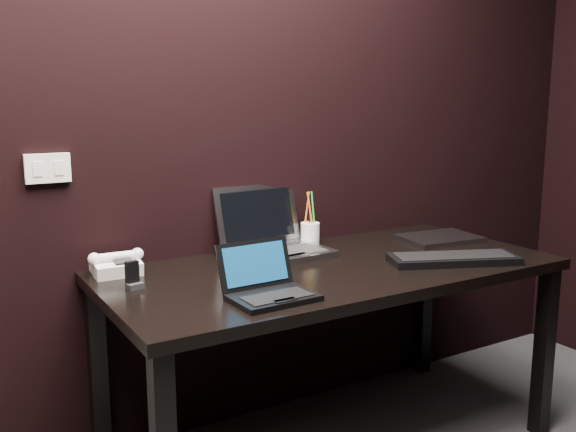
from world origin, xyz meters
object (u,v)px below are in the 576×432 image
netbook (268,287)px  desk_phone (116,265)px  desk (332,285)px  mobile_phone (133,278)px  silver_laptop (274,243)px  ext_keyboard (454,259)px  closed_laptop (439,238)px  pen_cup (310,233)px

netbook → desk_phone: (-0.33, 0.51, 0.00)m
desk → mobile_phone: size_ratio=18.83×
silver_laptop → ext_keyboard: size_ratio=0.78×
desk → netbook: bearing=-150.9°
closed_laptop → netbook: bearing=-163.0°
mobile_phone → pen_cup: 0.85m
silver_laptop → closed_laptop: bearing=-11.8°
silver_laptop → closed_laptop: size_ratio=1.14×
desk → pen_cup: pen_cup is taller
silver_laptop → mobile_phone: (-0.62, -0.15, -0.02)m
mobile_phone → desk: bearing=-7.5°
desk → silver_laptop: silver_laptop is taller
pen_cup → silver_laptop: bearing=-164.2°
pen_cup → closed_laptop: bearing=-21.9°
ext_keyboard → closed_laptop: bearing=54.3°
silver_laptop → desk_phone: (-0.62, 0.04, -0.01)m
desk → closed_laptop: size_ratio=4.84×
pen_cup → ext_keyboard: bearing=-58.2°
desk_phone → mobile_phone: bearing=-89.7°
netbook → ext_keyboard: netbook is taller
mobile_phone → pen_cup: pen_cup is taller
desk → desk_phone: bearing=158.5°
ext_keyboard → mobile_phone: mobile_phone is taller
silver_laptop → mobile_phone: bearing=-166.3°
desk → netbook: (-0.40, -0.22, 0.11)m
desk → ext_keyboard: ext_keyboard is taller
netbook → pen_cup: (0.50, 0.53, 0.02)m
desk_phone → mobile_phone: 0.19m
ext_keyboard → closed_laptop: 0.37m
ext_keyboard → pen_cup: size_ratio=2.21×
desk_phone → desk: bearing=-21.5°
netbook → desk: bearing=29.1°
desk → netbook: size_ratio=6.36×
netbook → closed_laptop: size_ratio=0.76×
netbook → silver_laptop: silver_laptop is taller
closed_laptop → mobile_phone: (-1.36, 0.00, 0.02)m
ext_keyboard → mobile_phone: 1.19m
netbook → closed_laptop: 1.08m
netbook → ext_keyboard: size_ratio=0.52×
mobile_phone → pen_cup: (0.83, 0.21, 0.02)m
desk_phone → pen_cup: 0.83m
netbook → desk_phone: 0.61m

